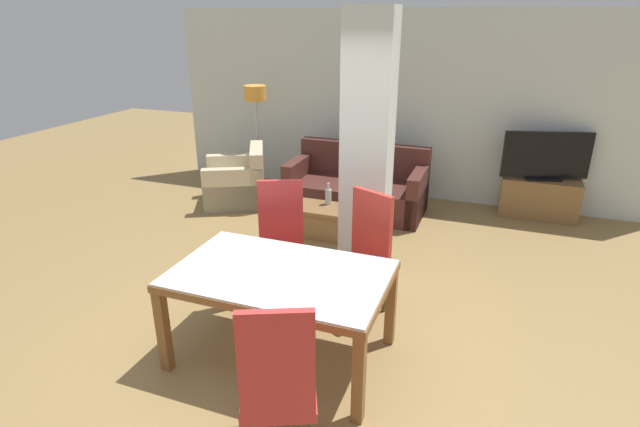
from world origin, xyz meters
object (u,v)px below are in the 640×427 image
dining_chair_far_left (281,239)px  tv_screen (546,157)px  dining_chair_far_right (363,252)px  dining_table (280,288)px  floor_lamp (256,103)px  sofa (357,189)px  tv_stand (539,198)px  coffee_table (326,221)px  armchair (238,184)px  dining_chair_near_right (278,382)px  bottle (328,196)px

dining_chair_far_left → tv_screen: bearing=-153.0°
dining_chair_far_right → dining_chair_far_left: bearing=24.0°
dining_table → floor_lamp: size_ratio=1.02×
dining_table → sofa: bearing=96.2°
dining_table → dining_chair_far_left: (-0.42, 0.92, -0.04)m
dining_chair_far_right → tv_stand: dining_chair_far_right is taller
dining_chair_far_right → coffee_table: bearing=-34.1°
tv_stand → floor_lamp: floor_lamp is taller
coffee_table → floor_lamp: (-1.62, 1.35, 1.17)m
sofa → armchair: sofa is taller
dining_table → tv_screen: size_ratio=1.51×
dining_chair_far_right → tv_screen: (1.63, 3.08, 0.27)m
dining_table → sofa: sofa is taller
dining_chair_near_right → armchair: size_ratio=0.99×
dining_chair_far_left → armchair: bearing=-75.9°
bottle → dining_chair_near_right: bearing=-75.3°
coffee_table → floor_lamp: bearing=140.3°
tv_screen → bottle: bearing=15.2°
dining_chair_far_right → dining_chair_near_right: bearing=114.4°
coffee_table → dining_chair_near_right: bearing=-75.0°
dining_table → dining_chair_far_right: bearing=65.5°
dining_table → sofa: (-0.37, 3.38, -0.32)m
bottle → tv_screen: (2.54, 1.50, 0.37)m
dining_table → tv_stand: bearing=62.8°
dining_chair_far_left → dining_chair_near_right: same height
dining_table → armchair: armchair is taller
dining_table → tv_stand: size_ratio=1.65×
armchair → tv_screen: bearing=-103.5°
dining_chair_far_right → dining_chair_near_right: same height
dining_table → dining_chair_far_right: 1.00m
coffee_table → dining_chair_far_left: bearing=-87.7°
floor_lamp → dining_chair_far_right: bearing=-48.1°
coffee_table → tv_screen: tv_screen is taller
dining_chair_near_right → sofa: size_ratio=0.61×
dining_table → tv_stand: (2.05, 3.99, -0.35)m
dining_chair_far_right → armchair: size_ratio=0.99×
dining_chair_far_left → sofa: dining_chair_far_left is taller
bottle → armchair: bearing=161.2°
coffee_table → sofa: bearing=84.1°
dining_chair_far_left → floor_lamp: bearing=-83.3°
tv_stand → tv_screen: bearing=-135.0°
dining_chair_near_right → dining_table: bearing=90.0°
dining_table → bottle: dining_table is taller
dining_chair_far_left → tv_stand: dining_chair_far_left is taller
tv_screen → floor_lamp: size_ratio=0.68×
sofa → coffee_table: (-0.10, -1.01, -0.11)m
coffee_table → tv_stand: tv_stand is taller
dining_table → dining_chair_far_right: dining_chair_far_right is taller
dining_chair_near_right → dining_chair_far_right: bearing=66.2°
dining_chair_far_right → floor_lamp: size_ratio=0.71×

